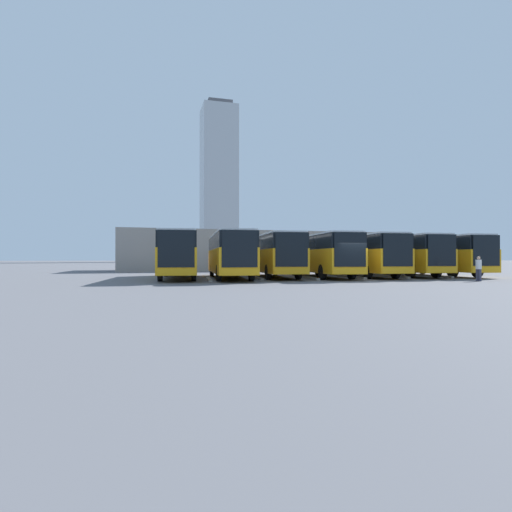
{
  "coord_description": "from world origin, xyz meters",
  "views": [
    {
      "loc": [
        13.3,
        23.66,
        1.47
      ],
      "look_at": [
        5.16,
        -5.95,
        1.68
      ],
      "focal_mm": 28.0,
      "sensor_mm": 36.0,
      "label": 1
    }
  ],
  "objects": [
    {
      "name": "curb_divider_2",
      "position": [
        -1.84,
        -3.91,
        0.07
      ],
      "size": [
        0.73,
        5.12,
        0.15
      ],
      "primitive_type": "cube",
      "rotation": [
        0.0,
        0.0,
        -0.1
      ],
      "color": "#9E9E99",
      "rests_on": "ground_plane"
    },
    {
      "name": "curb_divider_0",
      "position": [
        -9.18,
        -3.89,
        0.07
      ],
      "size": [
        0.73,
        5.12,
        0.15
      ],
      "primitive_type": "cube",
      "rotation": [
        0.0,
        0.0,
        -0.1
      ],
      "color": "#9E9E99",
      "rests_on": "ground_plane"
    },
    {
      "name": "curb_divider_3",
      "position": [
        1.84,
        -3.77,
        0.07
      ],
      "size": [
        0.73,
        5.12,
        0.15
      ],
      "primitive_type": "cube",
      "rotation": [
        0.0,
        0.0,
        -0.1
      ],
      "color": "#9E9E99",
      "rests_on": "ground_plane"
    },
    {
      "name": "bus_1",
      "position": [
        -7.34,
        -5.84,
        1.85
      ],
      "size": [
        3.6,
        12.13,
        3.32
      ],
      "rotation": [
        0.0,
        0.0,
        -0.1
      ],
      "color": "orange",
      "rests_on": "ground_plane"
    },
    {
      "name": "ground_plane",
      "position": [
        0.0,
        0.0,
        0.0
      ],
      "size": [
        600.0,
        600.0,
        0.0
      ],
      "primitive_type": "plane",
      "color": "#5B5B60"
    },
    {
      "name": "curb_divider_4",
      "position": [
        5.51,
        -4.72,
        0.07
      ],
      "size": [
        0.73,
        5.12,
        0.15
      ],
      "primitive_type": "cube",
      "rotation": [
        0.0,
        0.0,
        -0.1
      ],
      "color": "#9E9E99",
      "rests_on": "ground_plane"
    },
    {
      "name": "pedestrian",
      "position": [
        -7.66,
        2.38,
        0.87
      ],
      "size": [
        0.39,
        0.39,
        1.62
      ],
      "rotation": [
        0.0,
        0.0,
        4.81
      ],
      "color": "#38384C",
      "rests_on": "ground_plane"
    },
    {
      "name": "office_tower",
      "position": [
        -19.8,
        -163.74,
        37.28
      ],
      "size": [
        16.16,
        16.16,
        75.76
      ],
      "color": "#ADB2B7",
      "rests_on": "ground_plane"
    },
    {
      "name": "bus_4",
      "position": [
        3.67,
        -6.49,
        1.85
      ],
      "size": [
        3.6,
        12.13,
        3.32
      ],
      "rotation": [
        0.0,
        0.0,
        -0.1
      ],
      "color": "orange",
      "rests_on": "ground_plane"
    },
    {
      "name": "bus_2",
      "position": [
        -3.67,
        -5.68,
        1.85
      ],
      "size": [
        3.6,
        12.13,
        3.32
      ],
      "rotation": [
        0.0,
        0.0,
        -0.1
      ],
      "color": "orange",
      "rests_on": "ground_plane"
    },
    {
      "name": "bus_0",
      "position": [
        -11.02,
        -5.65,
        1.85
      ],
      "size": [
        3.6,
        12.13,
        3.32
      ],
      "rotation": [
        0.0,
        0.0,
        -0.1
      ],
      "color": "orange",
      "rests_on": "ground_plane"
    },
    {
      "name": "curb_divider_1",
      "position": [
        -5.51,
        -4.07,
        0.07
      ],
      "size": [
        0.73,
        5.12,
        0.15
      ],
      "primitive_type": "cube",
      "rotation": [
        0.0,
        0.0,
        -0.1
      ],
      "color": "#9E9E99",
      "rests_on": "ground_plane"
    },
    {
      "name": "curb_divider_5",
      "position": [
        9.18,
        -3.75,
        0.07
      ],
      "size": [
        0.73,
        5.12,
        0.15
      ],
      "primitive_type": "cube",
      "rotation": [
        0.0,
        0.0,
        -0.1
      ],
      "color": "#9E9E99",
      "rests_on": "ground_plane"
    },
    {
      "name": "bus_3",
      "position": [
        0.0,
        -5.53,
        1.85
      ],
      "size": [
        3.6,
        12.13,
        3.32
      ],
      "rotation": [
        0.0,
        0.0,
        -0.1
      ],
      "color": "orange",
      "rests_on": "ground_plane"
    },
    {
      "name": "bus_6",
      "position": [
        11.02,
        -6.43,
        1.85
      ],
      "size": [
        3.6,
        12.13,
        3.32
      ],
      "rotation": [
        0.0,
        0.0,
        -0.1
      ],
      "color": "orange",
      "rests_on": "ground_plane"
    },
    {
      "name": "bus_5",
      "position": [
        7.35,
        -5.51,
        1.85
      ],
      "size": [
        3.6,
        12.13,
        3.32
      ],
      "rotation": [
        0.0,
        0.0,
        -0.1
      ],
      "color": "orange",
      "rests_on": "ground_plane"
    },
    {
      "name": "station_building",
      "position": [
        0.0,
        -25.64,
        2.46
      ],
      "size": [
        33.01,
        11.62,
        4.85
      ],
      "color": "gray",
      "rests_on": "ground_plane"
    }
  ]
}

